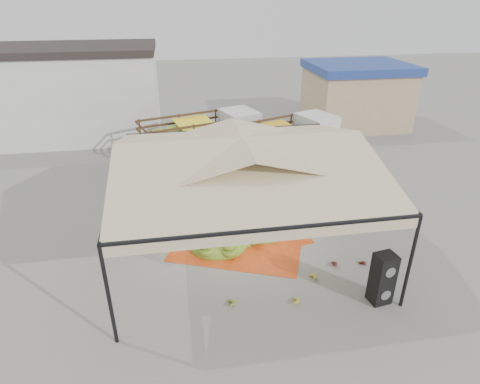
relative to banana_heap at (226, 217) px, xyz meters
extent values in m
plane|color=slate|center=(0.44, -0.94, -0.57)|extent=(90.00, 90.00, 0.00)
cylinder|color=black|center=(-3.56, -4.94, 0.93)|extent=(0.10, 0.10, 3.00)
cylinder|color=black|center=(4.44, -4.94, 0.93)|extent=(0.10, 0.10, 3.00)
cylinder|color=black|center=(-3.56, 3.06, 0.93)|extent=(0.10, 0.10, 3.00)
cylinder|color=black|center=(4.44, 3.06, 0.93)|extent=(0.10, 0.10, 3.00)
pyramid|color=#C3B48A|center=(0.44, -0.94, 2.93)|extent=(8.00, 8.00, 1.00)
cube|color=black|center=(0.44, -0.94, 2.43)|extent=(8.00, 8.00, 0.08)
cube|color=#C3B48A|center=(0.44, -0.94, 2.25)|extent=(8.00, 8.00, 0.36)
cube|color=silver|center=(-9.56, 13.06, 1.93)|extent=(14.00, 6.00, 5.00)
cube|color=black|center=(-9.56, 13.06, 4.63)|extent=(14.30, 6.30, 0.40)
cube|color=tan|center=(10.44, 12.06, 1.23)|extent=(6.00, 5.00, 3.60)
cube|color=navy|center=(10.44, 12.06, 3.28)|extent=(6.30, 5.30, 0.50)
cube|color=#D04513|center=(0.52, -0.48, -0.57)|extent=(5.75, 5.63, 0.01)
cube|color=#D85E14|center=(0.95, 0.07, -0.57)|extent=(4.23, 4.38, 0.01)
ellipsoid|color=#5C801A|center=(0.00, 0.00, 0.00)|extent=(5.68, 4.81, 1.15)
ellipsoid|color=gold|center=(1.40, -4.30, -0.48)|extent=(0.52, 0.47, 0.19)
ellipsoid|color=gold|center=(2.26, -3.36, -0.47)|extent=(0.49, 0.43, 0.20)
ellipsoid|color=#571C13|center=(3.17, -2.81, -0.48)|extent=(0.48, 0.42, 0.19)
ellipsoid|color=#581A14|center=(4.14, -2.98, -0.49)|extent=(0.48, 0.44, 0.17)
ellipsoid|color=#567A19|center=(-0.47, -4.09, -0.47)|extent=(0.45, 0.37, 0.20)
ellipsoid|color=#487919|center=(-1.25, -1.36, 2.05)|extent=(0.24, 0.24, 0.20)
ellipsoid|color=#487919|center=(0.25, -1.36, 2.05)|extent=(0.24, 0.24, 0.20)
cube|color=black|center=(3.90, -4.64, -0.17)|extent=(0.66, 0.59, 0.81)
cube|color=black|center=(3.90, -4.64, 0.64)|extent=(0.66, 0.59, 0.81)
imported|color=gray|center=(-0.13, 4.30, 0.42)|extent=(0.78, 0.56, 1.98)
cube|color=#4F341A|center=(-1.01, 7.86, 0.44)|extent=(5.27, 3.59, 0.12)
cube|color=silver|center=(2.02, 8.84, 0.54)|extent=(2.30, 2.55, 2.22)
cylinder|color=black|center=(-2.36, 6.41, -0.14)|extent=(0.91, 0.54, 0.87)
cylinder|color=black|center=(-2.96, 8.24, -0.14)|extent=(0.91, 0.54, 0.87)
cylinder|color=black|center=(0.57, 7.36, -0.14)|extent=(0.91, 0.54, 0.87)
cylinder|color=black|center=(-0.02, 9.19, -0.14)|extent=(0.91, 0.54, 0.87)
cylinder|color=black|center=(2.13, 7.86, -0.14)|extent=(0.91, 0.54, 0.87)
cylinder|color=black|center=(1.54, 9.70, -0.14)|extent=(0.91, 0.54, 0.87)
ellipsoid|color=#597F1A|center=(-1.01, 7.86, 0.92)|extent=(4.20, 2.84, 0.67)
cube|color=yellow|center=(-0.55, 8.01, 1.31)|extent=(2.43, 2.42, 0.24)
cube|color=#53391B|center=(3.26, 6.35, 0.41)|extent=(5.13, 3.74, 0.11)
cube|color=silver|center=(6.12, 7.50, 0.50)|extent=(2.33, 2.53, 2.15)
cylinder|color=black|center=(2.05, 4.85, -0.15)|extent=(0.88, 0.57, 0.84)
cylinder|color=black|center=(1.35, 6.58, -0.15)|extent=(0.88, 0.57, 0.84)
cylinder|color=black|center=(4.82, 5.97, -0.15)|extent=(0.88, 0.57, 0.84)
cylinder|color=black|center=(4.12, 7.70, -0.15)|extent=(0.88, 0.57, 0.84)
cylinder|color=black|center=(6.29, 6.57, -0.15)|extent=(0.88, 0.57, 0.84)
cylinder|color=black|center=(5.59, 8.30, -0.15)|extent=(0.88, 0.57, 0.84)
ellipsoid|color=#387819|center=(3.26, 6.35, 0.87)|extent=(4.09, 2.96, 0.65)
cube|color=gold|center=(3.69, 6.52, 1.25)|extent=(2.43, 2.42, 0.23)
camera|label=1|loc=(-1.67, -12.99, 7.58)|focal=30.00mm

